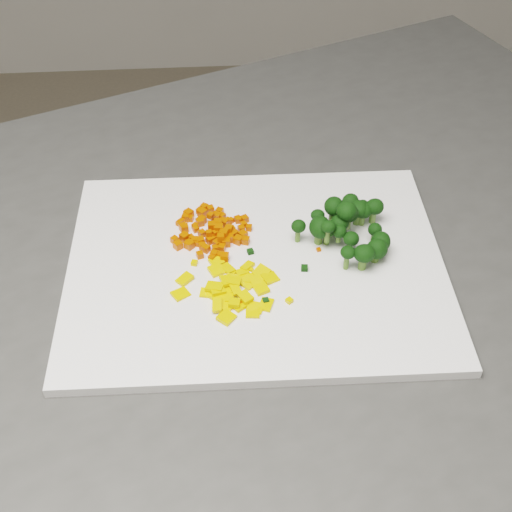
{
  "coord_description": "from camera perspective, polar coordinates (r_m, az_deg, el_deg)",
  "views": [
    {
      "loc": [
        0.32,
        -0.7,
        1.44
      ],
      "look_at": [
        0.36,
        -0.15,
        0.92
      ],
      "focal_mm": 50.0,
      "sensor_mm": 36.0,
      "label": 1
    }
  ],
  "objects": [
    {
      "name": "counter_block",
      "position": [
        1.16,
        1.14,
        -15.4
      ],
      "size": [
        1.31,
        1.13,
        0.9
      ],
      "primitive_type": "cube",
      "rotation": [
        0.0,
        0.0,
        0.39
      ],
      "color": "#3F3F3D",
      "rests_on": "ground"
    },
    {
      "name": "cutting_board",
      "position": [
        0.77,
        0.0,
        -0.83
      ],
      "size": [
        0.41,
        0.32,
        0.01
      ],
      "primitive_type": "cube",
      "rotation": [
        0.0,
        0.0,
        -0.01
      ],
      "color": "white",
      "rests_on": "counter_block"
    },
    {
      "name": "carrot_pile",
      "position": [
        0.8,
        -3.43,
        2.45
      ],
      "size": [
        0.09,
        0.09,
        0.03
      ],
      "primitive_type": null,
      "color": "#CE3C02",
      "rests_on": "cutting_board"
    },
    {
      "name": "pepper_pile",
      "position": [
        0.73,
        -2.28,
        -2.66
      ],
      "size": [
        0.1,
        0.1,
        0.01
      ],
      "primitive_type": null,
      "color": "yellow",
      "rests_on": "cutting_board"
    },
    {
      "name": "broccoli_pile",
      "position": [
        0.79,
        6.8,
        2.64
      ],
      "size": [
        0.11,
        0.11,
        0.05
      ],
      "primitive_type": null,
      "color": "black",
      "rests_on": "cutting_board"
    },
    {
      "name": "carrot_cube_0",
      "position": [
        0.79,
        -3.13,
        1.02
      ],
      "size": [
        0.01,
        0.01,
        0.01
      ],
      "primitive_type": "cube",
      "rotation": [
        0.0,
        0.0,
        2.34
      ],
      "color": "#CE3C02",
      "rests_on": "carrot_pile"
    },
    {
      "name": "carrot_cube_1",
      "position": [
        0.82,
        -6.2,
        2.63
      ],
      "size": [
        0.01,
        0.01,
        0.01
      ],
      "primitive_type": "cube",
      "rotation": [
        0.0,
        0.0,
        0.94
      ],
      "color": "#CE3C02",
      "rests_on": "carrot_pile"
    },
    {
      "name": "carrot_cube_2",
      "position": [
        0.79,
        -5.36,
        0.9
      ],
      "size": [
        0.01,
        0.01,
        0.01
      ],
      "primitive_type": "cube",
      "rotation": [
        0.0,
        0.0,
        2.38
      ],
      "color": "#CE3C02",
      "rests_on": "carrot_pile"
    },
    {
      "name": "carrot_cube_3",
      "position": [
        0.82,
        -1.47,
        2.96
      ],
      "size": [
        0.01,
        0.01,
        0.01
      ],
      "primitive_type": "cube",
      "rotation": [
        0.0,
        0.0,
        0.42
      ],
      "color": "#CE3C02",
      "rests_on": "carrot_pile"
    },
    {
      "name": "carrot_cube_4",
      "position": [
        0.79,
        -4.47,
        1.22
      ],
      "size": [
        0.01,
        0.01,
        0.01
      ],
      "primitive_type": "cube",
      "rotation": [
        0.0,
        0.0,
        0.36
      ],
      "color": "#CE3C02",
      "rests_on": "carrot_pile"
    },
    {
      "name": "carrot_cube_5",
      "position": [
        0.79,
        -3.69,
        1.3
      ],
      "size": [
        0.01,
        0.01,
        0.01
      ],
      "primitive_type": "cube",
      "rotation": [
        0.0,
        0.0,
        2.09
      ],
      "color": "#CE3C02",
      "rests_on": "carrot_pile"
    },
    {
      "name": "carrot_cube_6",
      "position": [
        0.82,
        -3.16,
        3.18
      ],
      "size": [
        0.01,
        0.01,
        0.01
      ],
      "primitive_type": "cube",
      "rotation": [
        0.0,
        0.0,
        1.15
      ],
      "color": "#CE3C02",
      "rests_on": "carrot_pile"
    },
    {
      "name": "carrot_cube_7",
      "position": [
        0.8,
        -1.81,
        1.78
      ],
      "size": [
        0.01,
        0.01,
        0.01
      ],
      "primitive_type": "cube",
      "rotation": [
        0.0,
        0.0,
        2.22
      ],
      "color": "#CE3C02",
      "rests_on": "carrot_pile"
    },
    {
      "name": "carrot_cube_8",
      "position": [
        0.82,
        -0.92,
        2.97
      ],
      "size": [
        0.01,
        0.01,
        0.01
      ],
      "primitive_type": "cube",
      "rotation": [
        0.0,
        0.0,
        0.46
      ],
      "color": "#CE3C02",
      "rests_on": "carrot_pile"
    },
    {
      "name": "carrot_cube_9",
      "position": [
        0.78,
        -3.28,
        0.61
      ],
      "size": [
        0.01,
        0.01,
        0.01
      ],
      "primitive_type": "cube",
      "rotation": [
        0.0,
        0.0,
        1.8
      ],
      "color": "#CE3C02",
      "rests_on": "carrot_pile"
    },
    {
      "name": "carrot_cube_10",
      "position": [
        0.77,
        -2.52,
        -0.08
      ],
      "size": [
        0.01,
        0.01,
        0.01
      ],
      "primitive_type": "cube",
      "rotation": [
        0.0,
        0.0,
        1.41
      ],
      "color": "#CE3C02",
      "rests_on": "carrot_pile"
    },
    {
      "name": "carrot_cube_11",
      "position": [
        0.81,
        -4.84,
        2.16
      ],
      "size": [
        0.01,
        0.01,
        0.01
      ],
      "primitive_type": "cube",
      "rotation": [
        0.0,
        0.0,
        1.96
      ],
      "color": "#CE3C02",
      "rests_on": "carrot_pile"
    },
    {
      "name": "carrot_cube_12",
      "position": [
        0.8,
        -3.46,
        1.66
      ],
      "size": [
        0.01,
        0.01,
        0.01
      ],
      "primitive_type": "cube",
      "rotation": [
        0.0,
        0.0,
        2.17
      ],
      "color": "#CE3C02",
      "rests_on": "carrot_pile"
    },
    {
      "name": "carrot_cube_13",
      "position": [
        0.82,
        -1.42,
        2.91
      ],
      "size": [
        0.01,
        0.01,
        0.01
      ],
      "primitive_type": "cube",
      "rotation": [
        0.0,
        0.0,
        3.12
      ],
      "color": "#CE3C02",
      "rests_on": "carrot_pile"
    },
    {
      "name": "carrot_cube_14",
      "position": [
        0.79,
        -2.6,
        1.83
      ],
      "size": [
        0.01,
        0.01,
        0.01
      ],
      "primitive_type": "cube",
      "rotation": [
        0.0,
        0.0,
        2.76
      ],
      "color": "#CE3C02",
      "rests_on": "carrot_pile"
    },
    {
      "name": "carrot_cube_15",
      "position": [
        0.78,
        -2.83,
        1.51
      ],
      "size": [
        0.01,
        0.01,
        0.01
      ],
      "primitive_type": "cube",
      "rotation": [
        0.0,
        0.0,
        1.57
      ],
      "color": "#CE3C02",
      "rests_on": "carrot_pile"
    },
    {
      "name": "carrot_cube_16",
      "position": [
        0.8,
        -3.54,
        1.97
      ],
      "size": [
        0.01,
        0.01,
        0.01
      ],
      "primitive_type": "cube",
      "rotation": [
        0.0,
        0.0,
        2.65
      ],
      "color": "#CE3C02",
      "rests_on": "carrot_pile"
    },
    {
      "name": "carrot_cube_17",
      "position": [
        0.81,
        -1.0,
        2.52
      ],
      "size": [
        0.01,
        0.01,
        0.01
      ],
      "primitive_type": "cube",
      "rotation": [
        0.0,
        0.0,
        0.38
      ],
      "color": "#CE3C02",
      "rests_on": "carrot_pile"
    },
    {
      "name": "carrot_cube_18",
      "position": [
        0.82,
        -4.51,
        2.71
      ],
      "size": [
        0.01,
        0.01,
        0.01
      ],
      "primitive_type": "cube",
      "rotation": [
        0.0,
        0.0,
        0.33
      ],
      "color": "#CE3C02",
      "rests_on": "carrot_pile"
    },
    {
      "name": "carrot_cube_19",
      "position": [
        0.81,
        -3.66,
        3.24
      ],
      "size": [
        0.01,
        0.01,
        0.01
      ],
      "primitive_type": "cube",
      "rotation": [
        0.0,
        0.0,
        2.52
      ],
      "color": "#CE3C02",
      "rests_on": "carrot_pile"
    },
    {
      "name": "carrot_cube_20",
      "position": [
        0.82,
        -2.28,
        2.79
      ],
      "size": [
        0.01,
        0.01,
        0.01
      ],
      "primitive_type": "cube",
      "rotation": [
        0.0,
        0.0,
        0.69
      ],
      "color": "#CE3C02",
      "rests_on": "carrot_pile"
    },
    {
      "name": "carrot_cube_21",
      "position": [
        0.79,
        -6.26,
        0.87
      ],
      "size": [
        0.01,
        0.01,
        0.01
      ],
      "primitive_type": "cube",
      "rotation": [
        0.0,
        0.0,
        0.64
      ],
      "color": "#CE3C02",
      "rests_on": "carrot_pile"
    },
    {
      "name": "carrot_cube_22",
      "position": [
        0.8,
        -2.26,
        2.1
      ],
      "size": [
        0.01,
        0.01,
        0.01
      ],
      "primitive_type": "cube",
      "rotation": [
        0.0,
        0.0,
        0.83
      ],
      "color": "#CE3C02",
      "rests_on": "carrot_pile"
    },
    {
      "name": "carrot_cube_23",
      "position": [
        0.81,
        -1.19,
        2.2
      ],
      "size": [
        0.01,
        0.01,
        0.01
      ],
      "primitive_type": "cube",
      "rotation": [
        0.0,
        0.0,
        1.91
      ],
      "color": "#CE3C02",
      "rests_on": "carrot_pile"
    },
    {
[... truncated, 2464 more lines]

